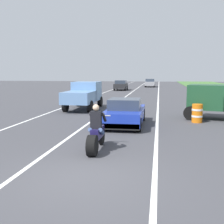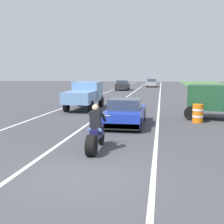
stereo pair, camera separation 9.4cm
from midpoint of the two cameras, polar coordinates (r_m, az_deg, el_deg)
The scene contains 10 objects.
ground_plane at distance 7.65m, azimuth -5.48°, elevation -12.74°, with size 160.00×160.00×0.00m, color #424247.
lane_stripe_left_solid at distance 28.01m, azimuth -5.46°, elevation 2.30°, with size 0.14×120.00×0.01m, color white.
lane_stripe_right_solid at distance 27.04m, azimuth 9.44°, elevation 2.04°, with size 0.14×120.00×0.01m, color white.
lane_stripe_centre_dashed at distance 27.29m, azimuth 1.86°, elevation 2.19°, with size 0.14×120.00×0.01m, color white.
motorcycle_with_rider at distance 9.88m, azimuth -2.99°, elevation -4.40°, with size 0.70×2.21×1.62m.
sports_car_blue at distance 14.74m, azimuth 2.86°, elevation -0.19°, with size 1.84×4.30×1.37m.
pickup_truck_left_lane_light_blue at distance 21.25m, azimuth -5.31°, elevation 3.54°, with size 2.02×4.80×1.98m.
construction_barrel_nearest at distance 16.18m, azimuth 16.75°, elevation -0.25°, with size 0.58×0.58×1.00m.
distant_car_far_ahead at distance 43.99m, azimuth 2.15°, elevation 5.33°, with size 1.80×4.00×1.50m.
distant_car_further_ahead at distance 54.22m, azimuth 7.91°, elevation 5.74°, with size 1.80×4.00×1.50m.
Camera 2 is at (1.95, -6.90, 2.68)m, focal length 46.28 mm.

